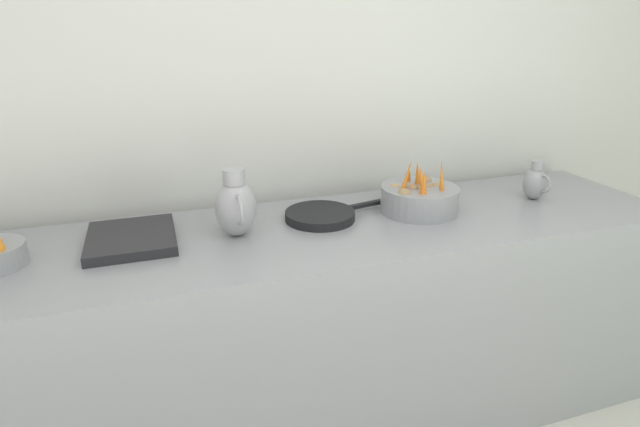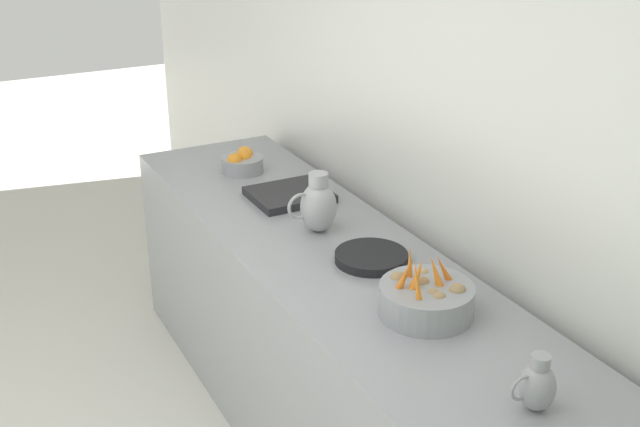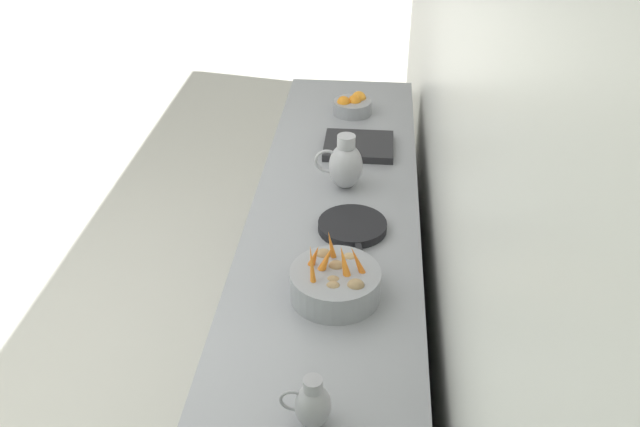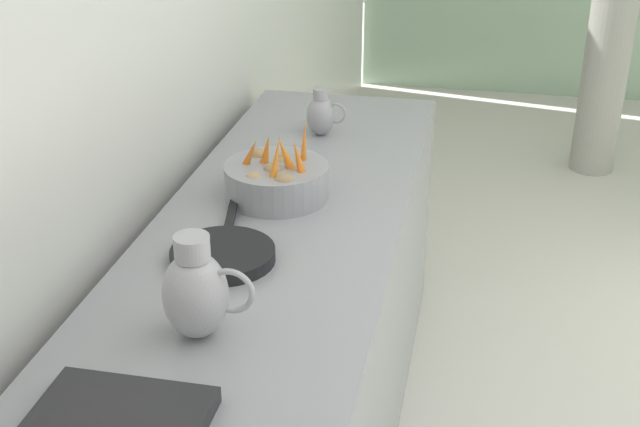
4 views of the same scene
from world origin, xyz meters
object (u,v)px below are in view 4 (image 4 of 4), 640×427
metal_pitcher_tall (196,292)px  skillet_on_counter (223,254)px  vegetable_colander (276,179)px  metal_pitcher_short (321,114)px

metal_pitcher_tall → skillet_on_counter: size_ratio=0.55×
metal_pitcher_tall → skillet_on_counter: (-0.05, 0.35, -0.10)m
vegetable_colander → skillet_on_counter: vegetable_colander is taller
metal_pitcher_short → skillet_on_counter: 0.98m
skillet_on_counter → metal_pitcher_tall: bearing=-81.3°
metal_pitcher_short → skillet_on_counter: (-0.06, -0.98, -0.06)m
vegetable_colander → skillet_on_counter: size_ratio=0.70×
metal_pitcher_tall → metal_pitcher_short: metal_pitcher_tall is taller
metal_pitcher_tall → metal_pitcher_short: size_ratio=1.46×
skillet_on_counter → vegetable_colander: bearing=84.3°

